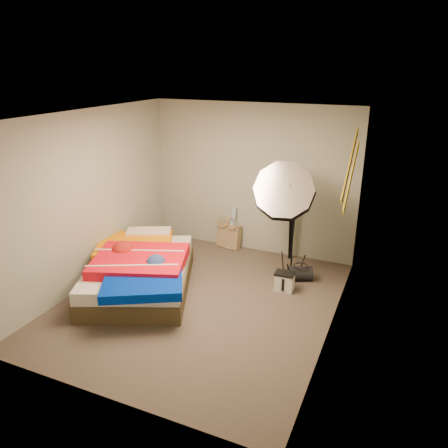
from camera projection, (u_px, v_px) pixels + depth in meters
The scene contains 15 objects.
floor at pixel (200, 302), 5.98m from camera, with size 4.00×4.00×0.00m, color #4C4138.
ceiling at pixel (196, 115), 5.11m from camera, with size 4.00×4.00×0.00m, color silver.
wall_back at pixel (252, 180), 7.27m from camera, with size 3.50×3.50×0.00m, color gray.
wall_front at pixel (95, 285), 3.83m from camera, with size 3.50×3.50×0.00m, color gray.
wall_left at pixel (88, 200), 6.20m from camera, with size 4.00×4.00×0.00m, color gray.
wall_right at pixel (337, 236), 4.89m from camera, with size 4.00×4.00×0.00m, color gray.
tote_bag at pixel (229, 236), 7.68m from camera, with size 0.43×0.13×0.43m, color tan.
wrapping_roll at pixel (232, 228), 7.60m from camera, with size 0.09×0.09×0.75m, color #447DB5.
camera_case at pixel (284, 282), 6.25m from camera, with size 0.26×0.19×0.26m, color beige.
duffel_bag at pixel (300, 273), 6.55m from camera, with size 0.22×0.22×0.36m, color black.
wall_stripe_upper at pixel (350, 164), 5.17m from camera, with size 0.02×1.10×0.10m, color gold.
wall_stripe_lower at pixel (351, 176), 5.46m from camera, with size 0.02×1.10×0.10m, color gold.
bed at pixel (140, 270), 6.25m from camera, with size 2.10×2.36×0.58m.
photo_umbrella at pixel (284, 192), 6.20m from camera, with size 1.04×0.77×1.88m.
camera_tripod at pixel (292, 220), 7.07m from camera, with size 0.07×0.07×1.19m.
Camera 1 is at (2.40, -4.67, 3.09)m, focal length 35.00 mm.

